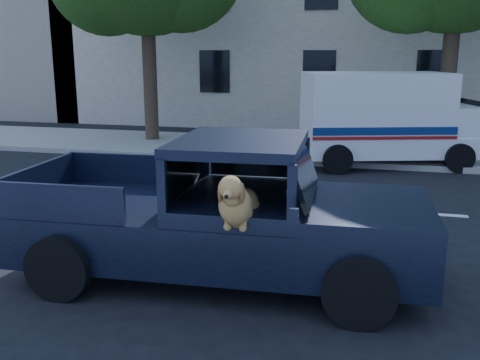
# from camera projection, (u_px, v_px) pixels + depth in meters

# --- Properties ---
(ground) EXTENTS (120.00, 120.00, 0.00)m
(ground) POSITION_uv_depth(u_px,v_px,m) (147.00, 262.00, 7.62)
(ground) COLOR black
(ground) RESTS_ON ground
(far_sidewalk) EXTENTS (60.00, 4.00, 0.15)m
(far_sidewalk) POSITION_uv_depth(u_px,v_px,m) (269.00, 148.00, 16.28)
(far_sidewalk) COLOR gray
(far_sidewalk) RESTS_ON ground
(lane_stripes) EXTENTS (21.60, 0.14, 0.01)m
(lane_stripes) POSITION_uv_depth(u_px,v_px,m) (314.00, 206.00, 10.36)
(lane_stripes) COLOR silver
(lane_stripes) RESTS_ON ground
(building_main) EXTENTS (26.00, 6.00, 9.00)m
(building_main) POSITION_uv_depth(u_px,v_px,m) (379.00, 12.00, 21.44)
(building_main) COLOR beige
(building_main) RESTS_ON ground
(pickup_truck) EXTENTS (5.31, 2.75, 1.87)m
(pickup_truck) POSITION_uv_depth(u_px,v_px,m) (215.00, 231.00, 6.98)
(pickup_truck) COLOR black
(pickup_truck) RESTS_ON ground
(mail_truck) EXTENTS (4.80, 3.28, 2.42)m
(mail_truck) POSITION_uv_depth(u_px,v_px,m) (385.00, 125.00, 13.95)
(mail_truck) COLOR silver
(mail_truck) RESTS_ON ground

